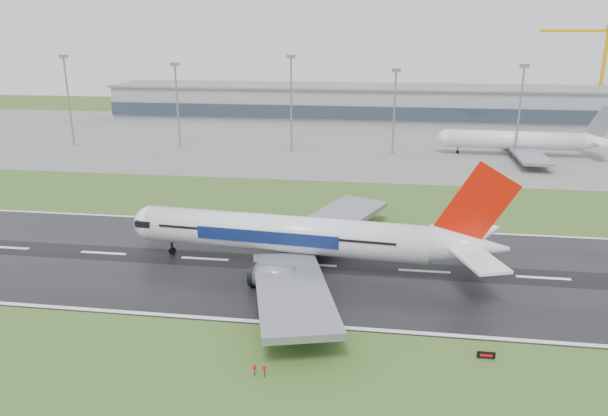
# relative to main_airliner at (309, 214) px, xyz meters

# --- Properties ---
(ground) EXTENTS (520.00, 520.00, 0.00)m
(ground) POSITION_rel_main_airliner_xyz_m (0.36, 0.76, -10.00)
(ground) COLOR #33541F
(ground) RESTS_ON ground
(runway) EXTENTS (400.00, 45.00, 0.10)m
(runway) POSITION_rel_main_airliner_xyz_m (0.36, 0.76, -9.95)
(runway) COLOR black
(runway) RESTS_ON ground
(apron) EXTENTS (400.00, 130.00, 0.08)m
(apron) POSITION_rel_main_airliner_xyz_m (0.36, 125.76, -9.96)
(apron) COLOR slate
(apron) RESTS_ON ground
(terminal) EXTENTS (240.00, 36.00, 15.00)m
(terminal) POSITION_rel_main_airliner_xyz_m (0.36, 185.76, -2.50)
(terminal) COLOR gray
(terminal) RESTS_ON ground
(main_airliner) EXTENTS (72.34, 69.43, 19.81)m
(main_airliner) POSITION_rel_main_airliner_xyz_m (0.00, 0.00, 0.00)
(main_airliner) COLOR white
(main_airliner) RESTS_ON runway
(parked_airliner) EXTENTS (59.57, 55.68, 17.02)m
(parked_airliner) POSITION_rel_main_airliner_xyz_m (58.42, 104.58, -1.41)
(parked_airliner) COLOR silver
(parked_airliner) RESTS_ON apron
(tower_crane) EXTENTS (44.65, 5.41, 44.03)m
(tower_crane) POSITION_rel_main_airliner_xyz_m (114.71, 200.76, 12.01)
(tower_crane) COLOR #E0A106
(tower_crane) RESTS_ON ground
(runway_sign) EXTENTS (2.31, 0.50, 1.04)m
(runway_sign) POSITION_rel_main_airliner_xyz_m (26.51, -26.32, -9.48)
(runway_sign) COLOR black
(runway_sign) RESTS_ON ground
(floodmast_0) EXTENTS (0.64, 0.64, 31.49)m
(floodmast_0) POSITION_rel_main_airliner_xyz_m (-102.37, 100.76, 5.74)
(floodmast_0) COLOR gray
(floodmast_0) RESTS_ON ground
(floodmast_1) EXTENTS (0.64, 0.64, 29.05)m
(floodmast_1) POSITION_rel_main_airliner_xyz_m (-60.97, 100.76, 4.52)
(floodmast_1) COLOR gray
(floodmast_1) RESTS_ON ground
(floodmast_2) EXTENTS (0.64, 0.64, 31.93)m
(floodmast_2) POSITION_rel_main_airliner_xyz_m (-19.86, 100.76, 5.96)
(floodmast_2) COLOR gray
(floodmast_2) RESTS_ON ground
(floodmast_3) EXTENTS (0.64, 0.64, 27.77)m
(floodmast_3) POSITION_rel_main_airliner_xyz_m (15.42, 100.76, 3.88)
(floodmast_3) COLOR gray
(floodmast_3) RESTS_ON ground
(floodmast_4) EXTENTS (0.64, 0.64, 29.47)m
(floodmast_4) POSITION_rel_main_airliner_xyz_m (55.98, 100.76, 4.73)
(floodmast_4) COLOR gray
(floodmast_4) RESTS_ON ground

